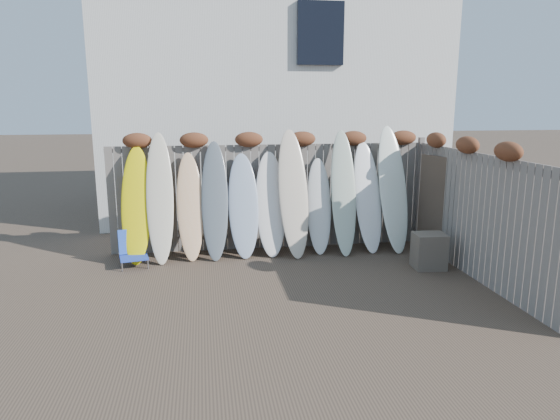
{
  "coord_description": "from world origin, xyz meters",
  "views": [
    {
      "loc": [
        -1.27,
        -6.89,
        2.77
      ],
      "look_at": [
        0.0,
        1.2,
        1.0
      ],
      "focal_mm": 32.0,
      "sensor_mm": 36.0,
      "label": 1
    }
  ],
  "objects": [
    {
      "name": "back_fence",
      "position": [
        0.06,
        2.39,
        1.18
      ],
      "size": [
        6.05,
        0.28,
        2.24
      ],
      "color": "slate",
      "rests_on": "ground"
    },
    {
      "name": "beach_chair",
      "position": [
        -2.5,
        1.68,
        0.28
      ],
      "size": [
        0.55,
        0.57,
        0.61
      ],
      "color": "#2442B7",
      "rests_on": "ground"
    },
    {
      "name": "right_fence",
      "position": [
        2.99,
        0.25,
        1.14
      ],
      "size": [
        0.28,
        4.4,
        2.24
      ],
      "color": "slate",
      "rests_on": "ground"
    },
    {
      "name": "surfboard_9",
      "position": [
        1.8,
        1.98,
        1.03
      ],
      "size": [
        0.59,
        0.78,
        2.05
      ],
      "primitive_type": "ellipsoid",
      "rotation": [
        -0.31,
        0.0,
        0.1
      ],
      "color": "white",
      "rests_on": "ground"
    },
    {
      "name": "surfboard_4",
      "position": [
        -0.55,
        1.98,
        0.93
      ],
      "size": [
        0.56,
        0.67,
        1.86
      ],
      "primitive_type": "ellipsoid",
      "rotation": [
        -0.31,
        0.0,
        0.01
      ],
      "color": "#91A3BC",
      "rests_on": "ground"
    },
    {
      "name": "surfboard_5",
      "position": [
        -0.05,
        2.0,
        0.94
      ],
      "size": [
        0.56,
        0.68,
        1.89
      ],
      "primitive_type": "ellipsoid",
      "rotation": [
        -0.31,
        0.0,
        -0.02
      ],
      "color": "white",
      "rests_on": "ground"
    },
    {
      "name": "surfboard_6",
      "position": [
        0.36,
        1.91,
        1.15
      ],
      "size": [
        0.6,
        0.84,
        2.29
      ],
      "primitive_type": "ellipsoid",
      "rotation": [
        -0.31,
        0.0,
        0.07
      ],
      "color": "beige",
      "rests_on": "ground"
    },
    {
      "name": "surfboard_8",
      "position": [
        1.31,
        1.92,
        1.14
      ],
      "size": [
        0.51,
        0.83,
        2.27
      ],
      "primitive_type": "ellipsoid",
      "rotation": [
        -0.31,
        0.0,
        -0.07
      ],
      "color": "#B7C7B2",
      "rests_on": "ground"
    },
    {
      "name": "surfboard_1",
      "position": [
        -2.02,
        1.94,
        1.13
      ],
      "size": [
        0.49,
        0.8,
        2.26
      ],
      "primitive_type": "ellipsoid",
      "rotation": [
        -0.31,
        0.0,
        0.02
      ],
      "color": "beige",
      "rests_on": "ground"
    },
    {
      "name": "surfboard_7",
      "position": [
        0.86,
        2.01,
        0.88
      ],
      "size": [
        0.51,
        0.67,
        1.75
      ],
      "primitive_type": "ellipsoid",
      "rotation": [
        -0.31,
        0.0,
        -0.09
      ],
      "color": "silver",
      "rests_on": "ground"
    },
    {
      "name": "surfboard_10",
      "position": [
        2.27,
        1.93,
        1.17
      ],
      "size": [
        0.61,
        0.87,
        2.34
      ],
      "primitive_type": "ellipsoid",
      "rotation": [
        -0.31,
        0.0,
        0.09
      ],
      "color": "white",
      "rests_on": "ground"
    },
    {
      "name": "lattice_panel",
      "position": [
        3.0,
        1.33,
        0.91
      ],
      "size": [
        0.42,
        1.17,
        1.82
      ],
      "primitive_type": "cube",
      "rotation": [
        0.0,
        0.0,
        0.31
      ],
      "color": "#4E3B2F",
      "rests_on": "ground"
    },
    {
      "name": "house",
      "position": [
        0.5,
        6.5,
        3.2
      ],
      "size": [
        8.5,
        5.5,
        6.33
      ],
      "color": "silver",
      "rests_on": "ground"
    },
    {
      "name": "wooden_crate",
      "position": [
        2.49,
        0.74,
        0.3
      ],
      "size": [
        0.55,
        0.47,
        0.6
      ],
      "primitive_type": "cube",
      "rotation": [
        0.0,
        0.0,
        -0.08
      ],
      "color": "#6A5C4F",
      "rests_on": "ground"
    },
    {
      "name": "ground",
      "position": [
        0.0,
        0.0,
        0.0
      ],
      "size": [
        80.0,
        80.0,
        0.0
      ],
      "primitive_type": "plane",
      "color": "#493A2D"
    },
    {
      "name": "surfboard_3",
      "position": [
        -1.07,
        1.97,
        1.05
      ],
      "size": [
        0.52,
        0.76,
        2.09
      ],
      "primitive_type": "ellipsoid",
      "rotation": [
        -0.31,
        0.0,
        -0.05
      ],
      "color": "#555E66",
      "rests_on": "ground"
    },
    {
      "name": "surfboard_0",
      "position": [
        -2.43,
        1.95,
        1.01
      ],
      "size": [
        0.57,
        0.75,
        2.03
      ],
      "primitive_type": "ellipsoid",
      "rotation": [
        -0.31,
        0.0,
        -0.07
      ],
      "color": "yellow",
      "rests_on": "ground"
    },
    {
      "name": "surfboard_2",
      "position": [
        -1.51,
        1.99,
        0.95
      ],
      "size": [
        0.5,
        0.7,
        1.89
      ],
      "primitive_type": "ellipsoid",
      "rotation": [
        -0.31,
        0.0,
        0.05
      ],
      "color": "#F5CA7B",
      "rests_on": "ground"
    }
  ]
}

